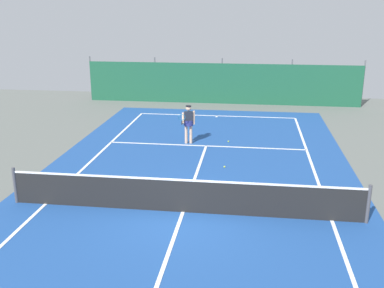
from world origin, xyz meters
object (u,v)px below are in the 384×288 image
object	(u,v)px
tennis_ball_near_player	(224,167)
tennis_ball_midcourt	(228,141)
tennis_player	(188,121)
tennis_net	(183,196)

from	to	relation	value
tennis_ball_near_player	tennis_ball_midcourt	world-z (taller)	same
tennis_player	tennis_ball_midcourt	xyz separation A→B (m)	(1.69, 0.40, -0.93)
tennis_ball_near_player	tennis_ball_midcourt	size ratio (longest dim) A/B	1.00
tennis_ball_midcourt	tennis_net	bearing A→B (deg)	-97.13
tennis_ball_near_player	tennis_ball_midcourt	xyz separation A→B (m)	(-0.04, 3.25, 0.00)
tennis_net	tennis_ball_near_player	world-z (taller)	tennis_net
tennis_net	tennis_player	world-z (taller)	tennis_player
tennis_player	tennis_ball_midcourt	size ratio (longest dim) A/B	24.85
tennis_player	tennis_net	bearing A→B (deg)	88.17
tennis_player	tennis_ball_midcourt	distance (m)	1.97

